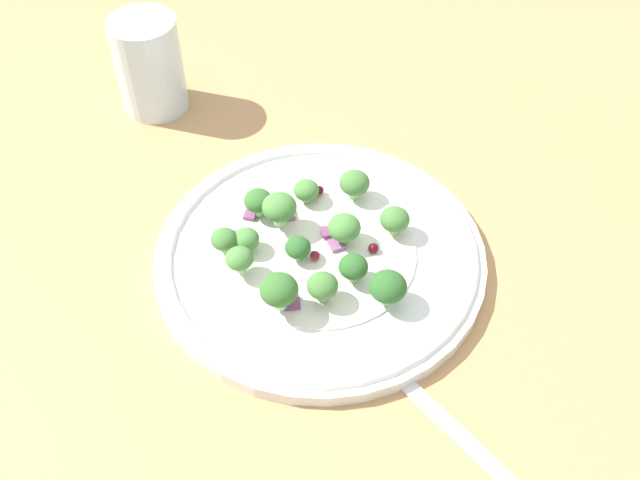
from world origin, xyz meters
TOP-DOWN VIEW (x-y plane):
  - ground_plane at (0.00, 0.00)cm, footprint 180.00×180.00cm
  - plate at (1.96, 0.72)cm, footprint 27.69×27.69cm
  - dressing_pool at (1.96, 0.72)cm, footprint 16.06×16.06cm
  - broccoli_floret_0 at (-3.39, -3.53)cm, footprint 2.97×2.97cm
  - broccoli_floret_1 at (0.16, -4.00)cm, footprint 2.45×2.45cm
  - broccoli_floret_2 at (-1.11, 6.71)cm, footprint 2.45×2.45cm
  - broccoli_floret_3 at (-0.14, 0.75)cm, footprint 2.14×2.14cm
  - broccoli_floret_4 at (-5.24, 3.83)cm, footprint 2.18×2.18cm
  - broccoli_floret_5 at (-4.87, 1.16)cm, footprint 2.26×2.26cm
  - broccoli_floret_6 at (-0.23, 4.57)cm, footprint 2.91×2.91cm
  - broccoli_floret_7 at (3.34, 6.59)cm, footprint 2.26×2.26cm
  - broccoli_floret_8 at (-3.53, 3.37)cm, footprint 2.23×2.23cm
  - broccoli_floret_9 at (7.38, 5.27)cm, footprint 2.68×2.68cm
  - broccoli_floret_10 at (4.53, -6.22)cm, footprint 2.95×2.95cm
  - broccoli_floret_11 at (3.07, -3.17)cm, footprint 2.37×2.37cm
  - broccoli_floret_12 at (8.51, -0.12)cm, footprint 2.52×2.52cm
  - broccoli_floret_13 at (4.19, 0.77)cm, footprint 2.74×2.74cm
  - cranberry_0 at (5.95, -1.21)cm, footprint 0.86×0.86cm
  - cranberry_1 at (1.18, 0.05)cm, footprint 0.79×0.79cm
  - cranberry_2 at (-4.27, 4.73)cm, footprint 0.97×0.97cm
  - cranberry_3 at (4.70, 6.81)cm, footprint 0.78×0.78cm
  - onion_bit_0 at (3.71, 7.35)cm, footprint 1.48×1.28cm
  - onion_bit_1 at (-1.85, 6.87)cm, footprint 1.56×1.62cm
  - onion_bit_2 at (-2.39, -3.42)cm, footprint 1.68×1.64cm
  - onion_bit_3 at (3.20, 2.06)cm, footprint 1.12×1.34cm
  - onion_bit_4 at (3.44, 0.58)cm, footprint 1.35×1.34cm
  - onion_bit_5 at (1.14, 5.45)cm, footprint 1.33×1.44cm
  - fork at (3.85, -16.92)cm, footprint 6.61×18.42cm
  - water_glass at (-4.51, 27.24)cm, footprint 6.68×6.68cm

SIDE VIEW (x-z plane):
  - ground_plane at x=0.00cm, z-range -2.00..0.00cm
  - fork at x=3.85cm, z-range 0.00..0.50cm
  - plate at x=1.96cm, z-range 0.01..1.71cm
  - dressing_pool at x=1.96cm, z-range 1.20..1.40cm
  - onion_bit_1 at x=-1.85cm, z-range 1.28..1.82cm
  - onion_bit_0 at x=3.71cm, z-range 1.31..1.80cm
  - onion_bit_4 at x=3.44cm, z-range 1.37..1.77cm
  - onion_bit_5 at x=1.14cm, z-range 1.38..1.79cm
  - onion_bit_2 at x=-2.39cm, z-range 1.44..1.75cm
  - onion_bit_3 at x=3.20cm, z-range 1.59..1.93cm
  - cranberry_0 at x=5.95cm, z-range 1.36..2.21cm
  - cranberry_1 at x=1.18cm, z-range 1.48..2.28cm
  - cranberry_3 at x=4.70cm, z-range 1.52..2.30cm
  - cranberry_2 at x=-4.27cm, z-range 1.59..2.56cm
  - broccoli_floret_7 at x=3.34cm, z-range 1.44..3.73cm
  - broccoli_floret_8 at x=-3.53cm, z-range 1.47..3.73cm
  - broccoli_floret_3 at x=-0.14cm, z-range 1.53..3.70cm
  - broccoli_floret_11 at x=3.07cm, z-range 1.71..4.11cm
  - broccoli_floret_12 at x=8.51cm, z-range 1.64..4.19cm
  - broccoli_floret_4 at x=-5.24cm, z-range 1.85..4.06cm
  - broccoli_floret_9 at x=7.38cm, z-range 1.65..4.36cm
  - broccoli_floret_2 at x=-1.11cm, z-range 1.80..4.28cm
  - broccoli_floret_1 at x=0.16cm, z-range 1.83..4.31cm
  - broccoli_floret_13 at x=4.19cm, z-range 1.69..4.46cm
  - broccoli_floret_10 at x=4.53cm, z-range 1.59..4.58cm
  - broccoli_floret_5 at x=-4.87cm, z-range 2.03..4.31cm
  - broccoli_floret_6 at x=-0.23cm, z-range 2.27..5.22cm
  - broccoli_floret_0 at x=-3.39cm, z-range 2.30..5.30cm
  - water_glass at x=-4.51cm, z-range 0.00..9.76cm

